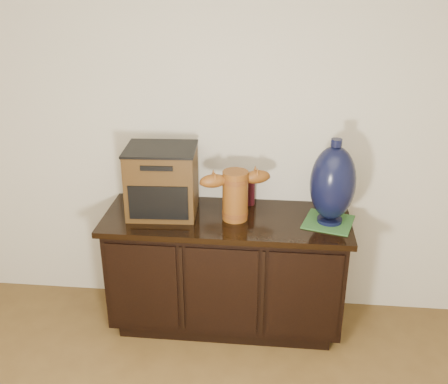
# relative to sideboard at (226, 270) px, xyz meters

# --- Properties ---
(sideboard) EXTENTS (1.46, 0.56, 0.75)m
(sideboard) POSITION_rel_sideboard_xyz_m (0.00, 0.00, 0.00)
(sideboard) COLOR black
(sideboard) RESTS_ON ground
(terracotta_vessel) EXTENTS (0.42, 0.21, 0.30)m
(terracotta_vessel) POSITION_rel_sideboard_xyz_m (0.05, -0.01, 0.54)
(terracotta_vessel) COLOR brown
(terracotta_vessel) RESTS_ON sideboard
(tv_radio) EXTENTS (0.42, 0.35, 0.41)m
(tv_radio) POSITION_rel_sideboard_xyz_m (-0.38, 0.03, 0.57)
(tv_radio) COLOR #3E270F
(tv_radio) RESTS_ON sideboard
(green_mat) EXTENTS (0.33, 0.33, 0.01)m
(green_mat) POSITION_rel_sideboard_xyz_m (0.60, -0.01, 0.37)
(green_mat) COLOR #2F622C
(green_mat) RESTS_ON sideboard
(lamp_base) EXTENTS (0.32, 0.32, 0.50)m
(lamp_base) POSITION_rel_sideboard_xyz_m (0.60, -0.01, 0.61)
(lamp_base) COLOR black
(lamp_base) RESTS_ON green_mat
(spray_can) EXTENTS (0.06, 0.06, 0.19)m
(spray_can) POSITION_rel_sideboard_xyz_m (0.13, 0.20, 0.46)
(spray_can) COLOR #510E17
(spray_can) RESTS_ON sideboard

